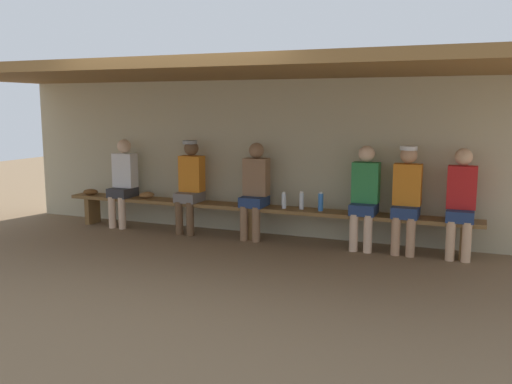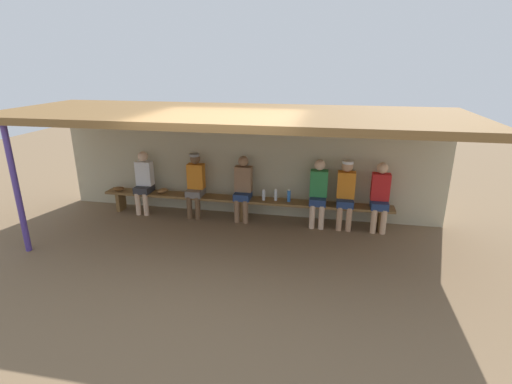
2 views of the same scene
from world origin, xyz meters
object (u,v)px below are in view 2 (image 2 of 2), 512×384
object	(u,v)px
player_rightmost	(318,190)
water_bottle_green	(264,195)
player_shirtless_tan	(144,180)
player_in_red	(380,194)
baseball_glove_tan	(163,191)
player_with_sunglasses	(243,186)
bench	(242,202)
water_bottle_orange	(276,195)
support_post	(17,191)
baseball_glove_worn	(119,189)
player_in_white	(346,191)
water_bottle_blue	(289,196)
player_middle	(195,182)

from	to	relation	value
player_rightmost	water_bottle_green	xyz separation A→B (m)	(-1.08, -0.02, -0.16)
player_shirtless_tan	player_in_red	distance (m)	4.85
water_bottle_green	baseball_glove_tan	world-z (taller)	water_bottle_green
player_with_sunglasses	baseball_glove_tan	xyz separation A→B (m)	(-1.77, 0.02, -0.22)
bench	player_in_red	distance (m)	2.72
bench	water_bottle_orange	world-z (taller)	water_bottle_orange
support_post	baseball_glove_worn	bearing A→B (deg)	73.95
water_bottle_green	player_shirtless_tan	bearing A→B (deg)	179.48
player_in_white	support_post	bearing A→B (deg)	-158.68
player_rightmost	baseball_glove_tan	xyz separation A→B (m)	(-3.29, 0.02, -0.22)
bench	water_bottle_orange	size ratio (longest dim) A/B	24.75
bench	water_bottle_blue	bearing A→B (deg)	-0.34
player_middle	player_in_white	xyz separation A→B (m)	(3.05, 0.00, 0.00)
player_middle	player_rightmost	size ratio (longest dim) A/B	1.01
water_bottle_blue	baseball_glove_tan	world-z (taller)	water_bottle_blue
baseball_glove_tan	water_bottle_orange	bearing A→B (deg)	125.20
support_post	water_bottle_blue	size ratio (longest dim) A/B	8.64
water_bottle_green	player_middle	bearing A→B (deg)	179.04
player_shirtless_tan	baseball_glove_tan	world-z (taller)	player_shirtless_tan
player_in_white	water_bottle_green	distance (m)	1.62
support_post	bench	size ratio (longest dim) A/B	0.37
support_post	water_bottle_orange	bearing A→B (deg)	27.64
bench	player_in_red	world-z (taller)	player_in_red
bench	player_in_white	size ratio (longest dim) A/B	4.46
support_post	player_in_red	xyz separation A→B (m)	(6.03, 2.10, -0.37)
player_middle	player_with_sunglasses	size ratio (longest dim) A/B	1.01
water_bottle_orange	player_rightmost	bearing A→B (deg)	-0.31
player_shirtless_tan	water_bottle_green	xyz separation A→B (m)	(2.60, -0.02, -0.16)
support_post	player_in_red	distance (m)	6.40
player_shirtless_tan	player_in_red	xyz separation A→B (m)	(4.85, 0.00, 0.00)
player_in_white	baseball_glove_worn	size ratio (longest dim) A/B	5.60
bench	player_with_sunglasses	xyz separation A→B (m)	(0.02, 0.00, 0.34)
water_bottle_green	baseball_glove_tan	size ratio (longest dim) A/B	0.93
player_middle	baseball_glove_tan	size ratio (longest dim) A/B	5.60
baseball_glove_tan	player_rightmost	bearing A→B (deg)	125.22
player_in_white	player_with_sunglasses	distance (m)	2.04
player_shirtless_tan	player_in_red	size ratio (longest dim) A/B	1.00
player_rightmost	water_bottle_green	distance (m)	1.10
baseball_glove_worn	player_middle	bearing A→B (deg)	-6.09
player_middle	baseball_glove_worn	xyz separation A→B (m)	(-1.74, -0.04, -0.24)
water_bottle_orange	bench	bearing A→B (deg)	-179.37
player_with_sunglasses	water_bottle_blue	distance (m)	0.95
player_middle	player_rightmost	xyz separation A→B (m)	(2.53, -0.00, -0.02)
player_rightmost	player_in_red	xyz separation A→B (m)	(1.16, 0.00, 0.00)
player_in_red	player_with_sunglasses	bearing A→B (deg)	180.00
bench	baseball_glove_worn	size ratio (longest dim) A/B	25.00
water_bottle_blue	water_bottle_green	xyz separation A→B (m)	(-0.51, -0.01, -0.02)
water_bottle_blue	water_bottle_green	size ratio (longest dim) A/B	1.14
water_bottle_blue	baseball_glove_worn	xyz separation A→B (m)	(-3.70, -0.03, -0.08)
player_in_white	player_in_red	xyz separation A→B (m)	(0.64, -0.00, -0.02)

